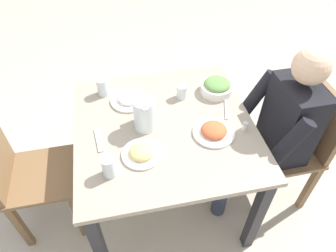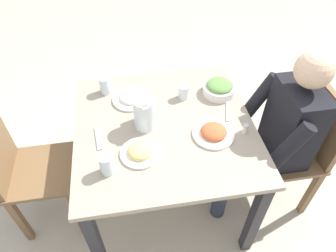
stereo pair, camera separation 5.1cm
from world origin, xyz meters
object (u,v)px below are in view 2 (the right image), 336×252
(dining_table, at_px, (165,138))
(plate_fries, at_px, (140,152))
(salt_shaker, at_px, (245,129))
(plate_yoghurt, at_px, (131,98))
(water_glass_near_right, at_px, (106,164))
(water_pitcher, at_px, (145,113))
(water_glass_by_pitcher, at_px, (184,92))
(plate_rice_curry, at_px, (214,132))
(chair_far, at_px, (24,168))
(diner_near, at_px, (274,134))
(chair_near, at_px, (299,146))
(water_glass_far_left, at_px, (105,85))
(salad_bowl, at_px, (219,88))

(dining_table, bearing_deg, plate_fries, 140.18)
(salt_shaker, bearing_deg, plate_fries, 95.95)
(plate_yoghurt, height_order, water_glass_near_right, water_glass_near_right)
(water_pitcher, height_order, water_glass_by_pitcher, water_pitcher)
(water_pitcher, xyz_separation_m, plate_rice_curry, (-0.13, -0.35, -0.08))
(plate_fries, bearing_deg, chair_far, 73.85)
(salt_shaker, bearing_deg, diner_near, -82.46)
(chair_far, height_order, water_pitcher, water_pitcher)
(chair_near, relative_size, water_glass_far_left, 8.12)
(plate_rice_curry, bearing_deg, salad_bowl, -20.58)
(chair_near, height_order, water_glass_near_right, chair_near)
(plate_yoghurt, bearing_deg, plate_rice_curry, -131.27)
(plate_fries, distance_m, water_glass_by_pitcher, 0.51)
(chair_far, bearing_deg, chair_near, -93.74)
(water_glass_far_left, height_order, water_glass_by_pitcher, water_glass_far_left)
(salad_bowl, distance_m, salt_shaker, 0.35)
(chair_far, height_order, salt_shaker, chair_far)
(dining_table, bearing_deg, diner_near, -98.97)
(chair_far, bearing_deg, water_glass_far_left, -56.81)
(water_glass_by_pitcher, bearing_deg, salad_bowl, -88.74)
(chair_near, xyz_separation_m, water_glass_by_pitcher, (0.31, 0.68, 0.27))
(dining_table, distance_m, plate_yoghurt, 0.32)
(plate_yoghurt, height_order, water_glass_far_left, water_glass_far_left)
(plate_fries, bearing_deg, plate_rice_curry, -80.53)
(chair_near, bearing_deg, plate_fries, 95.04)
(dining_table, height_order, water_glass_near_right, water_glass_near_right)
(diner_near, xyz_separation_m, salad_bowl, (0.32, 0.25, 0.12))
(water_pitcher, relative_size, salad_bowl, 0.96)
(chair_far, distance_m, diner_near, 1.46)
(water_glass_by_pitcher, distance_m, salt_shaker, 0.44)
(chair_near, distance_m, chair_far, 1.66)
(salt_shaker, bearing_deg, water_glass_far_left, 57.26)
(plate_yoghurt, distance_m, water_glass_near_right, 0.54)
(salt_shaker, bearing_deg, water_pitcher, 75.40)
(water_glass_far_left, bearing_deg, chair_near, -111.34)
(plate_yoghurt, bearing_deg, chair_far, 109.64)
(diner_near, xyz_separation_m, plate_rice_curry, (-0.02, 0.38, 0.10))
(water_glass_far_left, height_order, salt_shaker, water_glass_far_left)
(diner_near, height_order, water_pitcher, diner_near)
(plate_rice_curry, bearing_deg, chair_far, 83.22)
(chair_far, distance_m, water_glass_near_right, 0.65)
(diner_near, xyz_separation_m, water_pitcher, (0.11, 0.73, 0.18))
(chair_far, bearing_deg, dining_table, -90.69)
(salad_bowl, relative_size, plate_fries, 0.96)
(chair_near, bearing_deg, dining_table, 83.23)
(chair_far, relative_size, diner_near, 0.75)
(chair_near, bearing_deg, salt_shaker, 93.75)
(dining_table, height_order, plate_yoghurt, plate_yoghurt)
(chair_near, xyz_separation_m, water_pitcher, (0.11, 0.93, 0.32))
(chair_far, height_order, plate_yoghurt, chair_far)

